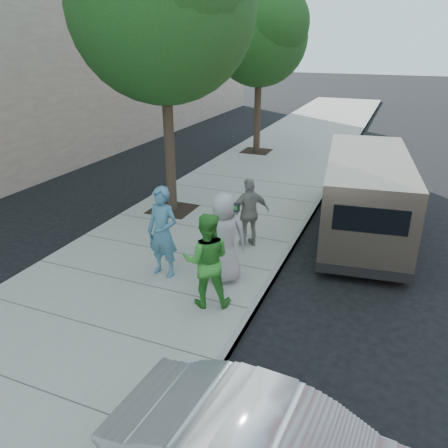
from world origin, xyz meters
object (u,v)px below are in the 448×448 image
Objects in this scene: tree_far at (261,33)px; parking_meter at (233,218)px; person_officer at (163,232)px; person_gray_shirt at (223,238)px; van at (365,194)px; person_striped_polo at (249,213)px; person_green_shirt at (207,260)px.

parking_meter is at bearing -74.80° from tree_far.
person_officer reaches higher than person_gray_shirt.
van reaches higher than person_striped_polo.
tree_far is 10.18m from person_striped_polo.
person_green_shirt reaches higher than person_striped_polo.
parking_meter is 0.22× the size of van.
person_striped_polo is at bearing -72.90° from tree_far.
van is 5.12m from person_green_shirt.
tree_far is 3.43× the size of person_officer.
tree_far is 3.50× the size of person_gray_shirt.
parking_meter is at bearing 35.91° from person_striped_polo.
person_officer is 1.15× the size of person_striped_polo.
parking_meter is (2.62, -9.65, -3.80)m from tree_far.
person_officer is 2.29m from person_striped_polo.
tree_far is 11.70m from person_gray_shirt.
tree_far reaches higher than person_green_shirt.
tree_far reaches higher than person_officer.
person_gray_shirt is at bearing 17.01° from person_officer.
tree_far is at bearing -114.86° from person_striped_polo.
person_officer is at bearing -119.60° from parking_meter.
person_green_shirt is (-2.24, -4.61, -0.06)m from van.
person_striped_polo is at bearing 64.76° from person_officer.
person_gray_shirt is (0.20, -1.05, -0.00)m from parking_meter.
person_green_shirt is 2.64m from person_striped_polo.
person_officer is (-3.51, -3.94, -0.00)m from van.
van is at bearing -53.89° from tree_far.
tree_far is 12.57m from person_green_shirt.
van is (5.11, -7.01, -3.78)m from tree_far.
van is 3.23× the size of person_green_shirt.
person_gray_shirt is (-0.06, 0.92, 0.03)m from person_green_shirt.
person_striped_polo is at bearing -147.15° from van.
person_green_shirt is at bearing -76.09° from tree_far.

